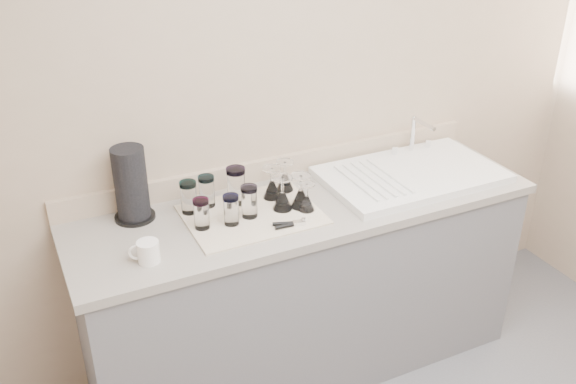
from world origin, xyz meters
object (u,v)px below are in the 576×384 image
sink_unit (411,174)px  goblet_front_right (301,196)px  goblet_extra (306,201)px  tumbler_purple (236,185)px  can_opener (290,224)px  goblet_back_right (285,180)px  tumbler_lavender (249,201)px  white_mug (148,252)px  tumbler_blue (231,210)px  tumbler_teal (189,197)px  tumbler_magenta (202,213)px  goblet_back_left (272,187)px  tumbler_cyan (207,191)px  goblet_front_left (282,198)px  paper_towel_roll (131,185)px

sink_unit → goblet_front_right: bearing=-176.3°
goblet_front_right → goblet_extra: size_ratio=1.20×
tumbler_purple → can_opener: size_ratio=1.24×
goblet_back_right → can_opener: size_ratio=1.05×
tumbler_lavender → goblet_back_right: 0.28m
tumbler_lavender → white_mug: 0.48m
tumbler_blue → tumbler_teal: bearing=126.8°
tumbler_magenta → goblet_back_left: size_ratio=0.90×
sink_unit → tumbler_teal: size_ratio=5.84×
sink_unit → tumbler_lavender: 0.83m
sink_unit → tumbler_purple: (-0.83, 0.11, 0.07)m
tumbler_purple → tumbler_magenta: bearing=-146.2°
tumbler_teal → tumbler_blue: (0.12, -0.17, -0.01)m
tumbler_cyan → tumbler_magenta: size_ratio=1.07×
tumbler_magenta → tumbler_blue: (0.12, -0.02, -0.00)m
tumbler_cyan → goblet_back_left: 0.29m
goblet_back_left → goblet_front_left: 0.11m
goblet_front_left → goblet_back_left: bearing=88.7°
sink_unit → tumbler_cyan: (-0.95, 0.14, 0.06)m
sink_unit → goblet_back_left: 0.68m
tumbler_lavender → goblet_extra: tumbler_lavender is taller
tumbler_magenta → goblet_front_right: goblet_front_right is taller
goblet_front_left → tumbler_purple: bearing=138.9°
goblet_back_right → goblet_front_right: 0.17m
can_opener → paper_towel_roll: 0.66m
tumbler_teal → goblet_back_right: 0.45m
sink_unit → tumbler_lavender: (-0.82, -0.02, 0.06)m
tumbler_cyan → goblet_front_left: goblet_front_left is taller
tumbler_magenta → paper_towel_roll: bearing=137.1°
tumbler_cyan → goblet_back_left: (0.28, -0.05, -0.02)m
sink_unit → goblet_front_left: (-0.67, -0.02, 0.04)m
goblet_back_left → can_opener: (-0.04, -0.25, -0.04)m
tumbler_blue → white_mug: tumbler_blue is taller
sink_unit → tumbler_teal: (-1.04, 0.12, 0.06)m
tumbler_cyan → white_mug: size_ratio=1.11×
goblet_front_left → paper_towel_roll: 0.62m
tumbler_magenta → tumbler_blue: size_ratio=1.00×
goblet_back_right → can_opener: (-0.12, -0.29, -0.04)m
goblet_extra → paper_towel_roll: size_ratio=0.39×
tumbler_lavender → goblet_back_right: size_ratio=0.99×
tumbler_magenta → can_opener: (0.32, -0.14, -0.06)m
tumbler_purple → tumbler_magenta: (-0.20, -0.14, -0.02)m
tumbler_magenta → goblet_extra: bearing=-6.6°
tumbler_cyan → goblet_front_right: bearing=-27.1°
sink_unit → tumbler_blue: size_ratio=6.39×
tumbler_cyan → goblet_front_right: 0.40m
tumbler_cyan → goblet_back_right: size_ratio=0.99×
goblet_front_right → goblet_back_right: bearing=87.8°
can_opener → tumbler_blue: bearing=149.8°
sink_unit → goblet_back_left: size_ratio=5.74×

